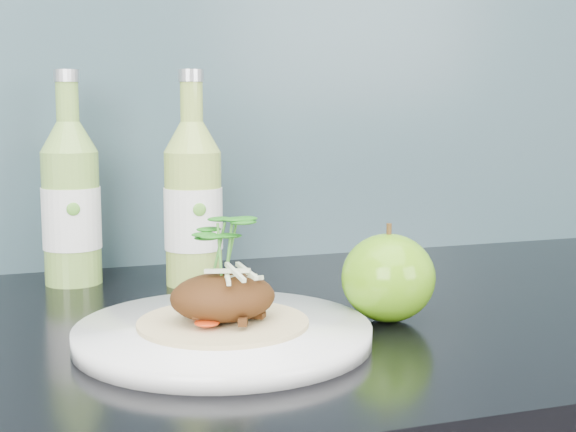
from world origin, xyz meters
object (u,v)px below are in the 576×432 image
at_px(green_apple, 388,278).
at_px(cider_bottle_left, 71,204).
at_px(cider_bottle_right, 193,204).
at_px(dinner_plate, 223,334).

relative_size(green_apple, cider_bottle_left, 0.45).
bearing_deg(green_apple, cider_bottle_left, 135.84).
bearing_deg(cider_bottle_right, dinner_plate, -95.12).
relative_size(dinner_plate, green_apple, 2.56).
distance_m(green_apple, cider_bottle_left, 0.38).
xyz_separation_m(dinner_plate, cider_bottle_left, (-0.11, 0.28, 0.09)).
bearing_deg(cider_bottle_left, cider_bottle_right, -32.69).
bearing_deg(cider_bottle_right, cider_bottle_left, 160.54).
xyz_separation_m(dinner_plate, green_apple, (0.17, 0.02, 0.03)).
relative_size(dinner_plate, cider_bottle_left, 1.15).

